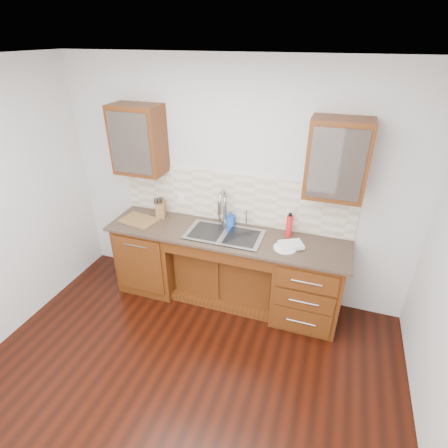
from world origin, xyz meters
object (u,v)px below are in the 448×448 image
(water_bottle, at_px, (289,226))
(plate, at_px, (285,248))
(cutting_board, at_px, (139,220))
(knife_block, at_px, (161,209))
(soap_bottle, at_px, (231,218))

(water_bottle, height_order, plate, water_bottle)
(plate, height_order, cutting_board, cutting_board)
(water_bottle, height_order, cutting_board, water_bottle)
(knife_block, bearing_deg, plate, -27.05)
(plate, height_order, knife_block, knife_block)
(soap_bottle, bearing_deg, plate, -18.55)
(plate, bearing_deg, soap_bottle, 156.80)
(water_bottle, xyz_separation_m, cutting_board, (-1.72, -0.21, -0.11))
(plate, bearing_deg, water_bottle, 92.50)
(water_bottle, height_order, knife_block, water_bottle)
(knife_block, bearing_deg, soap_bottle, -15.06)
(cutting_board, bearing_deg, soap_bottle, 12.92)
(knife_block, bearing_deg, water_bottle, -17.42)
(soap_bottle, distance_m, cutting_board, 1.09)
(soap_bottle, distance_m, knife_block, 0.87)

